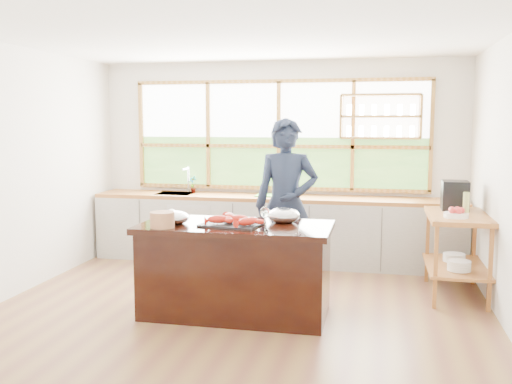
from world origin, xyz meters
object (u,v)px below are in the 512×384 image
(cook, at_px, (286,205))
(wicker_basket, at_px, (162,220))
(island, at_px, (236,269))
(espresso_machine, at_px, (455,195))

(cook, bearing_deg, wicker_basket, -134.25)
(island, xyz_separation_m, cook, (0.35, 0.92, 0.51))
(island, xyz_separation_m, wicker_basket, (-0.63, -0.30, 0.52))
(island, bearing_deg, wicker_basket, -154.29)
(espresso_machine, distance_m, wicker_basket, 3.30)
(island, height_order, espresso_machine, espresso_machine)
(island, xyz_separation_m, espresso_machine, (2.19, 1.41, 0.61))
(cook, relative_size, wicker_basket, 8.34)
(espresso_machine, height_order, wicker_basket, espresso_machine)
(island, relative_size, espresso_machine, 5.67)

